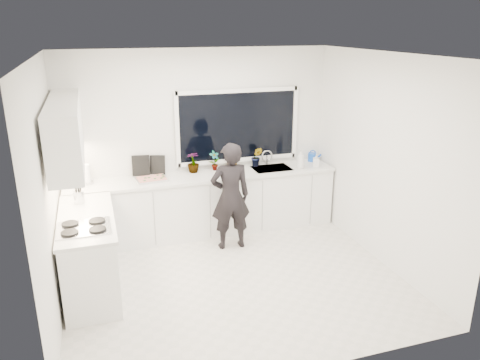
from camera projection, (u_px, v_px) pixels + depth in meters
name	position (u px, v px, depth m)	size (l,w,h in m)	color
floor	(234.00, 280.00, 5.82)	(4.00, 3.50, 0.02)	beige
wall_back	(199.00, 141.00, 6.98)	(4.00, 0.02, 2.70)	white
wall_left	(47.00, 194.00, 4.80)	(0.02, 3.50, 2.70)	white
wall_right	(384.00, 161.00, 5.97)	(0.02, 3.50, 2.70)	white
ceiling	(233.00, 54.00, 4.95)	(4.00, 3.50, 0.02)	white
window	(238.00, 126.00, 7.05)	(1.80, 0.02, 1.00)	black
base_cabinets_back	(205.00, 205.00, 6.99)	(3.92, 0.58, 0.88)	white
base_cabinets_left	(90.00, 254.00, 5.51)	(0.58, 1.60, 0.88)	white
countertop_back	(205.00, 176.00, 6.83)	(3.94, 0.62, 0.04)	silver
countertop_left	(86.00, 218.00, 5.36)	(0.62, 1.60, 0.04)	silver
upper_cabinets	(66.00, 131.00, 5.34)	(0.34, 2.10, 0.70)	white
sink	(271.00, 171.00, 7.15)	(0.58, 0.42, 0.14)	silver
faucet	(267.00, 158.00, 7.28)	(0.03, 0.03, 0.22)	silver
stovetop	(84.00, 227.00, 5.03)	(0.56, 0.48, 0.03)	black
person	(230.00, 196.00, 6.43)	(0.55, 0.36, 1.52)	black
pizza_tray	(152.00, 179.00, 6.58)	(0.42, 0.31, 0.03)	silver
pizza	(152.00, 178.00, 6.57)	(0.38, 0.27, 0.01)	#B93418
watering_can	(312.00, 157.00, 7.48)	(0.14, 0.14, 0.13)	blue
paper_towel_roll	(86.00, 175.00, 6.41)	(0.11, 0.11, 0.26)	white
knife_block	(79.00, 176.00, 6.42)	(0.13, 0.10, 0.22)	brown
utensil_crock	(79.00, 197.00, 5.72)	(0.13, 0.13, 0.16)	silver
picture_frame_large	(158.00, 165.00, 6.82)	(0.22, 0.02, 0.28)	black
picture_frame_small	(141.00, 166.00, 6.75)	(0.25, 0.02, 0.30)	black
herb_plants	(225.00, 160.00, 7.04)	(1.19, 0.35, 0.31)	#26662D
soap_bottles	(305.00, 159.00, 7.10)	(0.41, 0.16, 0.30)	#D8BF66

